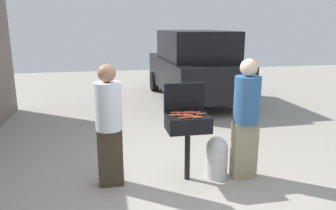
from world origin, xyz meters
The scene contains 19 objects.
ground_plane centered at (0.00, 0.00, 0.00)m, with size 24.00×24.00×0.00m, color #9E998E.
bbq_grill centered at (0.22, 0.26, 0.82)m, with size 0.60×0.44×0.96m.
grill_lid_open centered at (0.22, 0.48, 1.17)m, with size 0.60×0.05×0.42m, color black.
hot_dog_0 centered at (0.22, 0.21, 0.98)m, with size 0.03×0.03×0.13m, color #B74C33.
hot_dog_1 centered at (0.15, 0.25, 0.98)m, with size 0.03×0.03×0.13m, color #B74C33.
hot_dog_2 centered at (0.13, 0.11, 0.98)m, with size 0.03×0.03×0.13m, color #AD4228.
hot_dog_3 centered at (0.36, 0.34, 0.98)m, with size 0.03×0.03×0.13m, color #C6593D.
hot_dog_4 centered at (0.03, 0.27, 0.98)m, with size 0.03×0.03×0.13m, color #C6593D.
hot_dog_5 centered at (0.40, 0.26, 0.98)m, with size 0.03×0.03×0.13m, color #C6593D.
hot_dog_6 centered at (0.24, 0.33, 0.98)m, with size 0.03×0.03×0.13m, color #AD4228.
hot_dog_7 centered at (0.15, 0.37, 0.98)m, with size 0.03×0.03×0.13m, color #B74C33.
hot_dog_8 centered at (0.07, 0.40, 0.98)m, with size 0.03×0.03×0.13m, color #B74C33.
hot_dog_9 centered at (0.26, 0.14, 0.98)m, with size 0.03×0.03×0.13m, color #AD4228.
hot_dog_10 centered at (0.27, 0.39, 0.98)m, with size 0.03×0.03×0.13m, color #AD4228.
hot_dog_11 centered at (0.31, 0.11, 0.98)m, with size 0.03×0.03×0.13m, color #C6593D.
propane_tank centered at (0.66, 0.25, 0.32)m, with size 0.32×0.32×0.62m.
person_left centered at (-0.87, 0.30, 0.92)m, with size 0.36×0.36×1.70m.
person_right centered at (1.04, 0.17, 0.95)m, with size 0.37×0.37×1.75m.
parked_minivan centered at (1.69, 5.22, 1.03)m, with size 2.10×4.44×2.02m.
Camera 1 is at (-0.90, -3.99, 2.20)m, focal length 34.99 mm.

